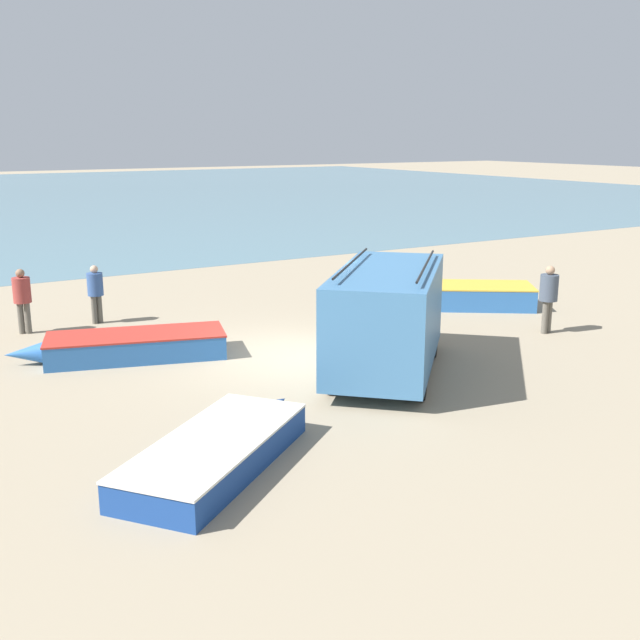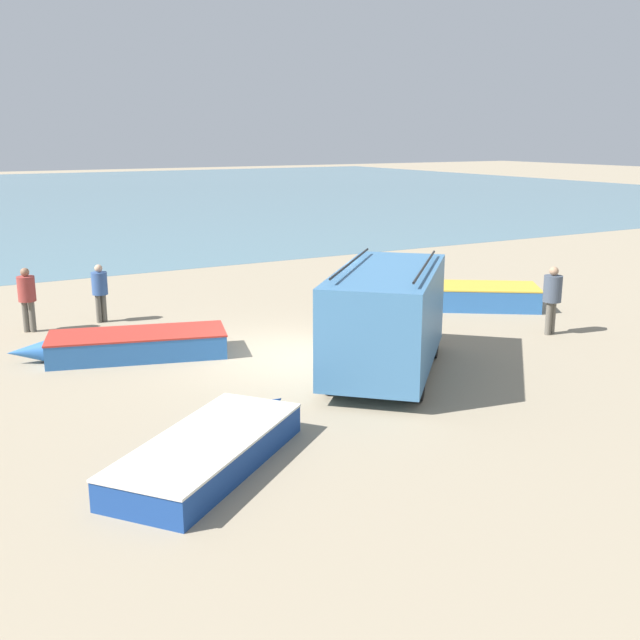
{
  "view_description": "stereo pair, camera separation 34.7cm",
  "coord_description": "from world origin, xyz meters",
  "px_view_note": "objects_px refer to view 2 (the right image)",
  "views": [
    {
      "loc": [
        -7.79,
        -14.83,
        4.98
      ],
      "look_at": [
        0.43,
        -1.03,
        1.0
      ],
      "focal_mm": 42.0,
      "sensor_mm": 36.0,
      "label": 1
    },
    {
      "loc": [
        -7.49,
        -15.0,
        4.98
      ],
      "look_at": [
        0.43,
        -1.03,
        1.0
      ],
      "focal_mm": 42.0,
      "sensor_mm": 36.0,
      "label": 2
    }
  ],
  "objects_px": {
    "fisherman_0": "(100,288)",
    "fisherman_1": "(27,294)",
    "fishing_rowboat_1": "(468,296)",
    "fishing_rowboat_2": "(131,345)",
    "fisherman_2": "(552,294)",
    "parked_van": "(387,317)",
    "fishing_rowboat_0": "(212,449)"
  },
  "relations": [
    {
      "from": "parked_van",
      "to": "fisherman_2",
      "type": "bearing_deg",
      "value": -40.05
    },
    {
      "from": "fishing_rowboat_1",
      "to": "fisherman_0",
      "type": "distance_m",
      "value": 10.54
    },
    {
      "from": "parked_van",
      "to": "fishing_rowboat_1",
      "type": "distance_m",
      "value": 7.1
    },
    {
      "from": "fishing_rowboat_0",
      "to": "fishing_rowboat_2",
      "type": "distance_m",
      "value": 6.39
    },
    {
      "from": "fishing_rowboat_0",
      "to": "fishing_rowboat_1",
      "type": "xyz_separation_m",
      "value": [
        10.68,
        6.52,
        0.09
      ]
    },
    {
      "from": "fisherman_0",
      "to": "fisherman_2",
      "type": "bearing_deg",
      "value": -139.02
    },
    {
      "from": "fishing_rowboat_0",
      "to": "fisherman_1",
      "type": "height_order",
      "value": "fisherman_1"
    },
    {
      "from": "fishing_rowboat_1",
      "to": "fisherman_2",
      "type": "relative_size",
      "value": 2.51
    },
    {
      "from": "fishing_rowboat_2",
      "to": "parked_van",
      "type": "bearing_deg",
      "value": 154.26
    },
    {
      "from": "parked_van",
      "to": "fisherman_2",
      "type": "relative_size",
      "value": 2.74
    },
    {
      "from": "fisherman_0",
      "to": "fisherman_2",
      "type": "xyz_separation_m",
      "value": [
        9.71,
        -6.98,
        0.1
      ]
    },
    {
      "from": "fishing_rowboat_0",
      "to": "fisherman_2",
      "type": "bearing_deg",
      "value": -21.94
    },
    {
      "from": "fishing_rowboat_1",
      "to": "fisherman_1",
      "type": "relative_size",
      "value": 2.62
    },
    {
      "from": "fishing_rowboat_0",
      "to": "fisherman_0",
      "type": "bearing_deg",
      "value": 47.38
    },
    {
      "from": "fishing_rowboat_2",
      "to": "fisherman_2",
      "type": "bearing_deg",
      "value": 177.71
    },
    {
      "from": "fishing_rowboat_0",
      "to": "fisherman_2",
      "type": "distance_m",
      "value": 10.94
    },
    {
      "from": "parked_van",
      "to": "fishing_rowboat_1",
      "type": "xyz_separation_m",
      "value": [
        5.74,
        4.08,
        -0.92
      ]
    },
    {
      "from": "fisherman_2",
      "to": "fishing_rowboat_1",
      "type": "bearing_deg",
      "value": -16.45
    },
    {
      "from": "fishing_rowboat_2",
      "to": "fisherman_0",
      "type": "bearing_deg",
      "value": -77.33
    },
    {
      "from": "fishing_rowboat_1",
      "to": "fisherman_1",
      "type": "distance_m",
      "value": 12.3
    },
    {
      "from": "fishing_rowboat_2",
      "to": "fisherman_1",
      "type": "distance_m",
      "value": 3.98
    },
    {
      "from": "parked_van",
      "to": "fisherman_0",
      "type": "height_order",
      "value": "parked_van"
    },
    {
      "from": "fisherman_0",
      "to": "fishing_rowboat_0",
      "type": "bearing_deg",
      "value": 162.36
    },
    {
      "from": "fisherman_0",
      "to": "fisherman_1",
      "type": "distance_m",
      "value": 1.89
    },
    {
      "from": "fishing_rowboat_2",
      "to": "fisherman_1",
      "type": "xyz_separation_m",
      "value": [
        -1.67,
        3.54,
        0.72
      ]
    },
    {
      "from": "fishing_rowboat_0",
      "to": "fisherman_2",
      "type": "xyz_separation_m",
      "value": [
        10.47,
        3.07,
        0.8
      ]
    },
    {
      "from": "parked_van",
      "to": "fishing_rowboat_2",
      "type": "bearing_deg",
      "value": 91.61
    },
    {
      "from": "fishing_rowboat_1",
      "to": "fishing_rowboat_0",
      "type": "bearing_deg",
      "value": 65.73
    },
    {
      "from": "parked_van",
      "to": "fisherman_0",
      "type": "xyz_separation_m",
      "value": [
        -4.17,
        7.61,
        -0.3
      ]
    },
    {
      "from": "parked_van",
      "to": "fishing_rowboat_0",
      "type": "distance_m",
      "value": 5.59
    },
    {
      "from": "parked_van",
      "to": "fishing_rowboat_1",
      "type": "bearing_deg",
      "value": -11.15
    },
    {
      "from": "fisherman_1",
      "to": "fisherman_2",
      "type": "distance_m",
      "value": 13.46
    }
  ]
}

